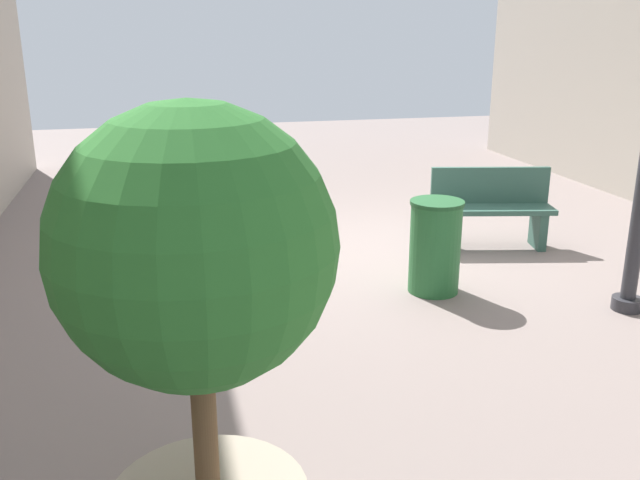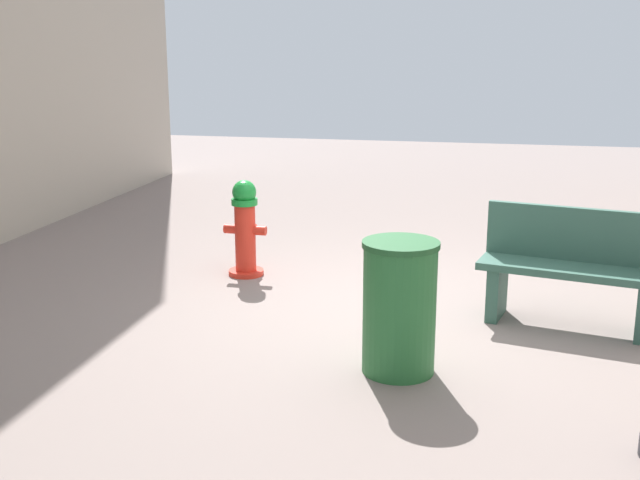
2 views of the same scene
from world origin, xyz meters
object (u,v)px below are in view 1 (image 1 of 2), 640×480
Objects in this scene: fire_hydrant at (235,206)px; bench_near at (491,207)px; planter_tree at (199,319)px; trash_bin at (435,246)px.

fire_hydrant and bench_near have the same top height.
fire_hydrant is 0.64× the size of bench_near.
planter_tree is 4.31m from trash_bin.
bench_near is 0.65× the size of planter_tree.
trash_bin is at bearing 45.06° from bench_near.
fire_hydrant reaches higher than trash_bin.
planter_tree is (3.75, 4.62, 0.92)m from bench_near.
fire_hydrant is at bearing -97.95° from planter_tree.
trash_bin is at bearing 130.74° from fire_hydrant.
planter_tree is at bearing 53.35° from trash_bin.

